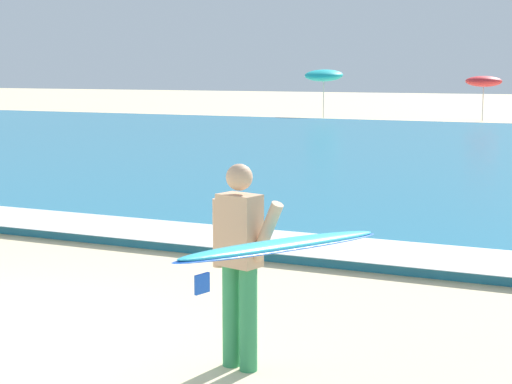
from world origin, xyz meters
TOP-DOWN VIEW (x-y plane):
  - sea at (0.00, 18.08)m, footprint 120.00×28.00m
  - surf_foam at (0.00, 4.68)m, footprint 120.00×1.43m
  - surfer_with_board at (3.05, 0.35)m, footprint 1.21×2.58m
  - beach_umbrella_0 at (-9.05, 34.86)m, footprint 1.96×1.99m
  - beach_umbrella_1 at (-1.09, 35.27)m, footprint 1.71×1.74m

SIDE VIEW (x-z plane):
  - sea at x=0.00m, z-range 0.00..0.14m
  - surf_foam at x=0.00m, z-range 0.14..0.15m
  - surfer_with_board at x=3.05m, z-range 0.16..1.89m
  - beach_umbrella_1 at x=-1.09m, z-range 0.80..3.00m
  - beach_umbrella_0 at x=-9.05m, z-range 0.90..3.42m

